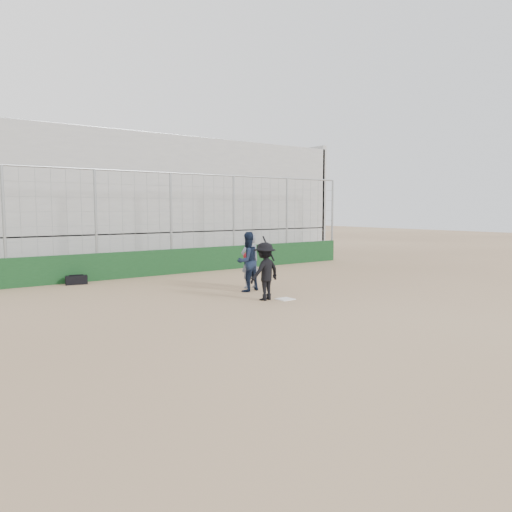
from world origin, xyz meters
TOP-DOWN VIEW (x-y plane):
  - ground at (0.00, 0.00)m, footprint 90.00×90.00m
  - home_plate at (0.00, 0.00)m, footprint 0.44×0.44m
  - backstop at (0.00, 7.00)m, footprint 18.10×0.25m
  - bleachers at (0.00, 11.95)m, footprint 20.25×6.70m
  - batter_at_plate at (-0.51, 0.30)m, footprint 1.16×0.84m
  - catcher_crouched at (-0.04, 1.78)m, footprint 1.06×0.91m
  - umpire at (0.42, 2.29)m, footprint 0.68×0.47m
  - equipment_bag at (-3.91, 6.50)m, footprint 0.76×0.45m

SIDE VIEW (x-z plane):
  - ground at x=0.00m, z-range 0.00..0.00m
  - home_plate at x=0.00m, z-range 0.00..0.02m
  - equipment_bag at x=-3.91m, z-range -0.02..0.33m
  - catcher_crouched at x=-0.04m, z-range 0.00..1.26m
  - umpire at x=0.42m, z-range 0.00..1.61m
  - batter_at_plate at x=-0.51m, z-range -0.08..1.73m
  - backstop at x=0.00m, z-range -1.06..2.98m
  - bleachers at x=0.00m, z-range -0.57..6.41m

